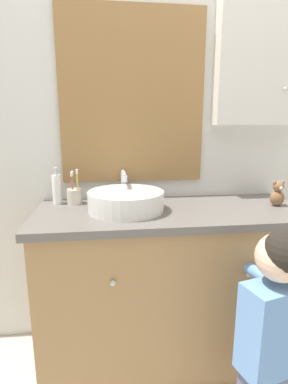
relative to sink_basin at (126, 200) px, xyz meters
name	(u,v)px	position (x,y,z in m)	size (l,w,h in m)	color
wall_back	(166,111)	(0.24, 0.27, 0.42)	(3.20, 0.18, 2.50)	silver
vanity_counter	(170,285)	(0.21, -0.01, -0.45)	(1.28, 0.52, 0.80)	#A37A4C
sink_basin	(126,200)	(0.00, 0.00, 0.00)	(0.35, 0.41, 0.16)	silver
toothbrush_holder	(74,195)	(-0.26, 0.16, -0.01)	(0.08, 0.08, 0.18)	beige
soap_dispenser	(57,189)	(-0.34, 0.16, 0.03)	(0.04, 0.04, 0.19)	white
child_figure	(273,325)	(0.49, -0.49, -0.35)	(0.26, 0.45, 0.87)	slate
teddy_bear	(278,194)	(0.75, -0.01, 0.01)	(0.07, 0.06, 0.13)	brown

